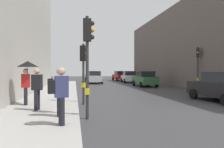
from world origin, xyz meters
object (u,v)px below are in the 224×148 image
traffic_light_mid_street (198,61)px  car_yellow_taxi (92,76)px  car_silver_hatchback (95,77)px  car_white_compact (129,77)px  pedestrian_with_grey_backpack (60,92)px  traffic_light_near_right (84,63)px  car_dark_suv (222,87)px  traffic_light_near_left (88,48)px  pedestrian_with_black_backpack (58,89)px  pedestrian_in_dark_coat (37,87)px  car_red_sedan (120,76)px  car_green_estate (145,79)px  pedestrian_with_umbrella (27,70)px

traffic_light_mid_street → car_yellow_taxi: bearing=114.2°
car_silver_hatchback → car_yellow_taxi: bearing=89.5°
car_white_compact → pedestrian_with_grey_backpack: 25.71m
traffic_light_near_right → car_dark_suv: (8.04, -0.41, -1.39)m
car_silver_hatchback → car_white_compact: same height
traffic_light_near_left → car_dark_suv: bearing=20.2°
car_silver_hatchback → car_white_compact: (5.40, 1.28, 0.00)m
traffic_light_mid_street → car_silver_hatchback: size_ratio=0.93×
car_white_compact → pedestrian_with_black_backpack: bearing=-111.1°
pedestrian_with_black_backpack → pedestrian_in_dark_coat: 1.67m
car_red_sedan → pedestrian_with_grey_backpack: 31.43m
car_green_estate → pedestrian_in_dark_coat: (-9.58, -13.66, 0.25)m
pedestrian_with_grey_backpack → car_silver_hatchback: bearing=81.9°
car_yellow_taxi → pedestrian_with_umbrella: bearing=-102.1°
car_green_estate → pedestrian_with_black_backpack: (-8.60, -15.01, 0.29)m
car_green_estate → car_red_sedan: 13.94m
traffic_light_near_left → traffic_light_near_right: bearing=90.0°
pedestrian_with_umbrella → traffic_light_mid_street: bearing=25.3°
traffic_light_near_left → pedestrian_with_grey_backpack: traffic_light_near_left is taller
car_silver_hatchback → pedestrian_with_black_backpack: pedestrian_with_black_backpack is taller
car_dark_suv → pedestrian_with_umbrella: (-10.80, -0.12, 0.96)m
traffic_light_near_left → pedestrian_in_dark_coat: size_ratio=2.19×
car_red_sedan → pedestrian_with_umbrella: (-10.40, -26.09, 0.96)m
car_silver_hatchback → pedestrian_with_grey_backpack: bearing=-98.1°
car_green_estate → car_dark_suv: 12.03m
traffic_light_near_right → car_silver_hatchback: size_ratio=0.77×
pedestrian_with_umbrella → pedestrian_with_black_backpack: (1.69, -2.86, -0.68)m
traffic_light_near_right → pedestrian_with_umbrella: traffic_light_near_right is taller
traffic_light_near_left → traffic_light_mid_street: bearing=41.0°
traffic_light_mid_street → car_red_sedan: 20.15m
pedestrian_with_grey_backpack → car_red_sedan: bearing=74.2°
traffic_light_near_right → car_yellow_taxi: (2.38, 23.51, -1.39)m
pedestrian_in_dark_coat → car_silver_hatchback: bearing=77.8°
car_green_estate → car_dark_suv: bearing=-87.6°
car_red_sedan → car_white_compact: size_ratio=1.01×
car_yellow_taxi → pedestrian_with_umbrella: size_ratio=2.01×
pedestrian_with_umbrella → traffic_light_near_left: bearing=-45.6°
car_red_sedan → car_white_compact: bearing=-88.9°
car_yellow_taxi → pedestrian_in_dark_coat: bearing=-99.8°
traffic_light_mid_street → pedestrian_in_dark_coat: size_ratio=2.24×
car_green_estate → pedestrian_with_umbrella: 15.95m
car_green_estate → car_red_sedan: bearing=89.6°
traffic_light_mid_street → traffic_light_near_right: size_ratio=1.21×
car_yellow_taxi → pedestrian_with_umbrella: 24.61m
pedestrian_with_grey_backpack → traffic_light_near_left: bearing=54.8°
car_red_sedan → pedestrian_with_grey_backpack: (-8.56, -30.24, 0.29)m
car_green_estate → car_white_compact: (0.22, 7.90, 0.00)m
traffic_light_near_left → car_red_sedan: size_ratio=0.90×
car_green_estate → car_dark_suv: (0.51, -12.02, 0.00)m
traffic_light_near_right → car_dark_suv: size_ratio=0.76×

